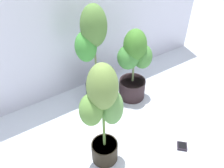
# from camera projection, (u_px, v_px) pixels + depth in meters

# --- Properties ---
(ground_plane) EXTENTS (8.00, 8.00, 0.00)m
(ground_plane) POSITION_uv_depth(u_px,v_px,m) (131.00, 133.00, 2.03)
(ground_plane) COLOR silver
(ground_plane) RESTS_ON ground
(potted_plant_back_right) EXTENTS (0.35, 0.32, 0.76)m
(potted_plant_back_right) POSITION_uv_depth(u_px,v_px,m) (134.00, 64.00, 2.17)
(potted_plant_back_right) COLOR #2D1E21
(potted_plant_back_right) RESTS_ON ground
(potted_plant_back_center) EXTENTS (0.33, 0.27, 1.01)m
(potted_plant_back_center) POSITION_uv_depth(u_px,v_px,m) (93.00, 52.00, 2.01)
(potted_plant_back_center) COLOR black
(potted_plant_back_center) RESTS_ON ground
(potted_plant_front_left) EXTENTS (0.37, 0.28, 0.91)m
(potted_plant_front_left) POSITION_uv_depth(u_px,v_px,m) (103.00, 112.00, 1.51)
(potted_plant_front_left) COLOR #2E271B
(potted_plant_front_left) RESTS_ON ground
(hygrometer_box) EXTENTS (0.11, 0.11, 0.03)m
(hygrometer_box) POSITION_uv_depth(u_px,v_px,m) (182.00, 146.00, 1.91)
(hygrometer_box) COLOR black
(hygrometer_box) RESTS_ON ground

